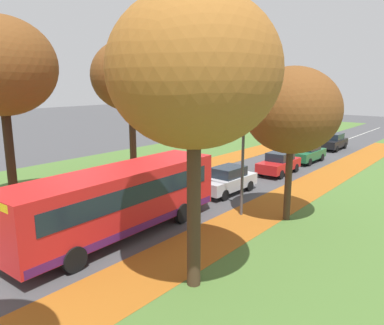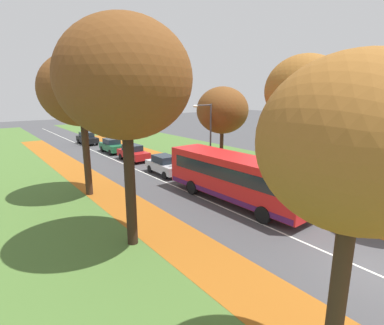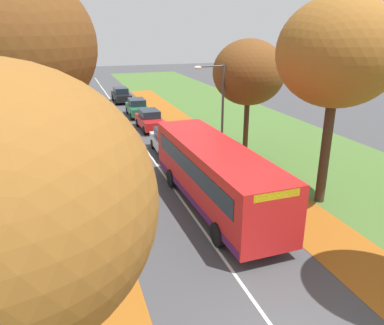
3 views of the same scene
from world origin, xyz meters
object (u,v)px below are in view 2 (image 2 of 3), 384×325
tree_right_near (305,91)px  car_silver_lead (165,165)px  car_green_third_in_line (112,146)px  car_red_following (133,153)px  bus (235,176)px  tree_left_mid (81,90)px  tree_right_mid (222,110)px  tree_left_nearest (357,145)px  tree_left_near (125,80)px  car_black_fourth_in_line (87,138)px  streetlamp_right (208,132)px

tree_right_near → car_silver_lead: size_ratio=2.20×
car_silver_lead → car_green_third_in_line: bearing=89.2°
car_silver_lead → car_red_following: bearing=88.1°
tree_right_near → bus: (-5.11, 1.12, -5.26)m
tree_left_mid → tree_right_mid: (11.78, -0.59, -1.70)m
tree_left_nearest → tree_right_mid: 20.48m
tree_left_nearest → tree_left_mid: (0.08, 17.28, 1.18)m
tree_right_near → car_red_following: bearing=106.9°
tree_left_near → car_silver_lead: tree_left_near is taller
tree_left_near → bus: bearing=7.3°
car_black_fourth_in_line → car_green_third_in_line: bearing=-86.9°
tree_left_nearest → car_black_fourth_in_line: tree_left_nearest is taller
tree_left_nearest → car_green_third_in_line: size_ratio=1.82×
tree_left_mid → car_green_third_in_line: bearing=61.4°
tree_right_near → car_green_third_in_line: tree_right_near is taller
tree_left_nearest → bus: (7.04, 10.17, -4.17)m
tree_right_near → tree_right_mid: size_ratio=1.27×
tree_left_near → tree_right_near: bearing=-0.6°
tree_right_mid → streetlamp_right: tree_right_mid is taller
tree_right_mid → streetlamp_right: bearing=-159.9°
tree_right_mid → car_red_following: size_ratio=1.74×
tree_left_mid → bus: bearing=-45.6°
tree_left_mid → car_silver_lead: (6.97, 1.31, -6.23)m
tree_right_mid → car_black_fourth_in_line: size_ratio=1.75×
tree_left_near → streetlamp_right: bearing=33.3°
tree_left_nearest → car_green_third_in_line: tree_left_nearest is taller
tree_left_near → car_red_following: size_ratio=2.35×
tree_right_near → car_silver_lead: 12.43m
tree_left_nearest → car_black_fourth_in_line: bearing=79.8°
tree_left_mid → tree_left_nearest: bearing=-90.3°
car_green_third_in_line → car_black_fourth_in_line: size_ratio=1.00×
car_red_following → car_green_third_in_line: size_ratio=1.00×
tree_left_nearest → tree_right_mid: (11.85, 16.69, -0.52)m
tree_right_near → car_green_third_in_line: size_ratio=2.21×
tree_left_nearest → car_red_following: (7.27, 25.07, -5.06)m
tree_left_nearest → car_red_following: tree_left_nearest is taller
tree_left_nearest → tree_right_mid: bearing=54.6°
bus → car_red_following: (0.23, 14.90, -0.89)m
tree_left_near → car_red_following: tree_left_near is taller
car_red_following → car_black_fourth_in_line: 12.87m
tree_left_near → tree_right_mid: 14.72m
car_black_fourth_in_line → car_silver_lead: bearing=-89.3°
car_silver_lead → car_black_fourth_in_line: (-0.25, 19.35, 0.00)m
tree_left_near → bus: (7.68, 0.99, -5.70)m
tree_left_mid → tree_right_mid: bearing=-2.9°
car_silver_lead → car_green_third_in_line: (0.16, 11.80, 0.00)m
tree_left_near → tree_right_mid: (12.50, 7.50, -2.06)m
bus → car_silver_lead: bus is taller
tree_left_nearest → streetlamp_right: bearing=59.1°
tree_left_near → tree_right_near: 12.80m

